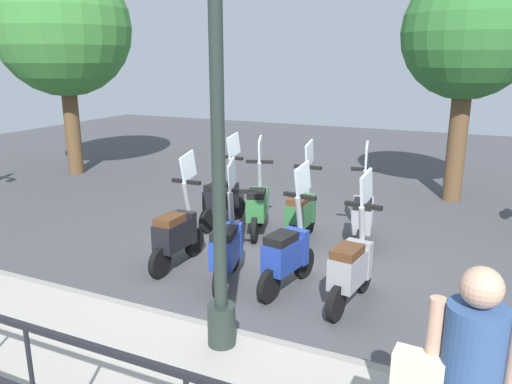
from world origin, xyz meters
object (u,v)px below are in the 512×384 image
object	(u,v)px
scooter_near_0	(351,266)
scooter_near_1	(287,253)
tree_large	(63,28)
pedestrian_with_bag	(465,380)
scooter_far_3	(223,198)
lamp_post_near	(218,160)
scooter_near_3	(177,233)
scooter_far_0	(362,216)
scooter_far_2	(258,205)
tree_distant	(468,35)
scooter_near_2	(227,247)
scooter_far_1	(301,212)

from	to	relation	value
scooter_near_0	scooter_near_1	xyz separation A→B (m)	(0.08, 0.81, 0.00)
tree_large	scooter_near_0	world-z (taller)	tree_large
pedestrian_with_bag	scooter_near_0	size ratio (longest dim) A/B	1.03
tree_large	scooter_far_3	distance (m)	6.29
lamp_post_near	scooter_near_3	xyz separation A→B (m)	(1.64, 1.59, -1.43)
scooter_far_0	scooter_far_3	world-z (taller)	same
scooter_near_3	scooter_far_2	xyz separation A→B (m)	(1.65, -0.44, 0.00)
pedestrian_with_bag	scooter_far_3	size ratio (longest dim) A/B	1.03
tree_distant	scooter_near_3	world-z (taller)	tree_distant
scooter_near_0	scooter_far_3	world-z (taller)	same
scooter_far_0	scooter_near_0	bearing A→B (deg)	179.37
scooter_near_1	scooter_far_2	world-z (taller)	same
scooter_near_2	scooter_far_2	distance (m)	1.86
tree_distant	scooter_far_3	xyz separation A→B (m)	(-3.33, 3.39, -2.68)
scooter_near_0	scooter_near_2	distance (m)	1.57
scooter_near_2	scooter_far_0	size ratio (longest dim) A/B	1.00
tree_large	scooter_near_3	world-z (taller)	tree_large
scooter_near_0	scooter_far_1	distance (m)	2.07
scooter_near_0	scooter_far_3	bearing A→B (deg)	62.40
scooter_near_1	scooter_near_3	world-z (taller)	same
lamp_post_near	scooter_near_2	size ratio (longest dim) A/B	2.61
scooter_far_3	scooter_near_2	bearing A→B (deg)	-142.51
lamp_post_near	scooter_far_2	world-z (taller)	lamp_post_near
scooter_near_3	scooter_far_3	bearing A→B (deg)	8.69
scooter_near_1	scooter_far_1	size ratio (longest dim) A/B	1.00
tree_large	scooter_far_3	world-z (taller)	tree_large
lamp_post_near	tree_distant	size ratio (longest dim) A/B	0.91
scooter_near_1	scooter_far_1	bearing A→B (deg)	23.92
pedestrian_with_bag	scooter_near_2	world-z (taller)	pedestrian_with_bag
scooter_near_1	scooter_far_1	xyz separation A→B (m)	(1.60, 0.40, 0.00)
scooter_far_1	scooter_far_3	bearing A→B (deg)	81.58
tree_large	scooter_far_3	size ratio (longest dim) A/B	3.24
lamp_post_near	scooter_far_3	bearing A→B (deg)	28.38
scooter_far_0	scooter_far_1	bearing A→B (deg)	93.53
scooter_near_2	scooter_far_3	size ratio (longest dim) A/B	1.00
scooter_near_2	scooter_near_3	size ratio (longest dim) A/B	1.00
tree_distant	scooter_far_0	bearing A→B (deg)	162.39
scooter_near_1	scooter_far_3	world-z (taller)	same
tree_distant	scooter_far_1	distance (m)	4.82
scooter_near_0	scooter_far_0	distance (m)	1.93
pedestrian_with_bag	tree_distant	world-z (taller)	tree_distant
tree_large	scooter_far_1	distance (m)	7.59
tree_large	scooter_far_3	xyz separation A→B (m)	(-2.00, -5.20, -2.92)
pedestrian_with_bag	scooter_near_3	xyz separation A→B (m)	(2.70, 3.68, -0.60)
scooter_far_1	scooter_far_2	xyz separation A→B (m)	(0.07, 0.76, 0.00)
scooter_near_0	scooter_far_0	xyz separation A→B (m)	(1.90, 0.32, 0.00)
pedestrian_with_bag	scooter_near_3	distance (m)	4.60
scooter_near_2	scooter_far_1	world-z (taller)	same
tree_distant	scooter_far_2	xyz separation A→B (m)	(-3.44, 2.70, -2.68)
tree_large	scooter_near_1	xyz separation A→B (m)	(-3.78, -7.06, -2.92)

